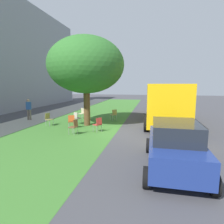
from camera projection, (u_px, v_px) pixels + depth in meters
The scene contains 14 objects.
ground at pixel (120, 132), 11.31m from camera, with size 80.00×80.00×0.00m, color #424247.
grass_verge at pixel (71, 129), 11.98m from camera, with size 48.00×6.00×0.01m, color #3D752D.
sidewalk_strip at pixel (12, 126), 12.90m from camera, with size 48.00×2.80×0.01m, color #ADA89E.
street_tree at pixel (86, 65), 12.54m from camera, with size 5.12×5.12×6.02m.
chair_0 at pixel (114, 114), 14.79m from camera, with size 0.59×0.59×0.88m.
chair_1 at pixel (98, 124), 11.22m from camera, with size 0.58×0.58×0.88m.
chair_2 at pixel (74, 126), 10.62m from camera, with size 0.47×0.48×0.88m.
chair_3 at pixel (77, 117), 13.37m from camera, with size 0.57×0.56×0.88m.
chair_4 at pixel (49, 118), 12.94m from camera, with size 0.52×0.52×0.88m.
chair_5 at pixel (82, 112), 15.59m from camera, with size 0.53×0.53×0.88m.
chair_6 at pixel (71, 121), 12.15m from camera, with size 0.55×0.54×0.88m.
parked_car at pixel (174, 145), 6.25m from camera, with size 3.70×1.92×1.65m.
school_bus at pixel (165, 98), 14.78m from camera, with size 10.40×2.80×2.88m.
pedestrian_1 at pixel (29, 109), 14.97m from camera, with size 0.26×0.39×1.69m.
Camera 1 is at (-10.87, -1.82, 2.86)m, focal length 30.00 mm.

